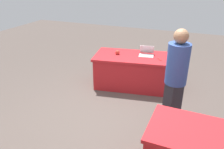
# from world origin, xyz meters

# --- Properties ---
(ground_plane) EXTENTS (14.40, 14.40, 0.00)m
(ground_plane) POSITION_xyz_m (0.00, 0.00, 0.00)
(ground_plane) COLOR #4C423D
(table_foreground) EXTENTS (1.91, 1.18, 0.74)m
(table_foreground) POSITION_xyz_m (0.04, -1.41, 0.37)
(table_foreground) COLOR #AD1E23
(table_foreground) RESTS_ON ground
(person_attendee_standing) EXTENTS (0.47, 0.47, 1.69)m
(person_attendee_standing) POSITION_xyz_m (-0.97, -0.20, 0.95)
(person_attendee_standing) COLOR #26262D
(person_attendee_standing) RESTS_ON ground
(laptop_silver) EXTENTS (0.36, 0.34, 0.21)m
(laptop_silver) POSITION_xyz_m (-0.19, -1.52, 0.78)
(laptop_silver) COLOR silver
(laptop_silver) RESTS_ON table_foreground
(yarn_ball) EXTENTS (0.10, 0.10, 0.10)m
(yarn_ball) POSITION_xyz_m (0.44, -1.36, 0.79)
(yarn_ball) COLOR #B2382D
(yarn_ball) RESTS_ON table_foreground
(scissors_red) EXTENTS (0.13, 0.17, 0.01)m
(scissors_red) POSITION_xyz_m (-0.51, -1.39, 0.74)
(scissors_red) COLOR red
(scissors_red) RESTS_ON table_foreground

